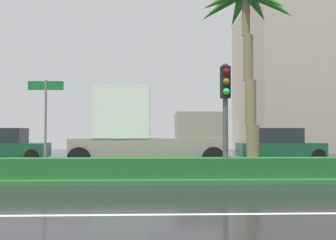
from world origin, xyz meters
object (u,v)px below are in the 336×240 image
traffic_signal_median_right (225,99)px  box_truck_lead (145,131)px  palm_tree_centre_left (247,13)px  car_in_traffic_second (3,146)px  street_name_sign (46,114)px  car_in_traffic_third (279,145)px

traffic_signal_median_right → box_truck_lead: bearing=114.8°
palm_tree_centre_left → car_in_traffic_second: (-10.92, 6.70, -4.91)m
car_in_traffic_second → box_truck_lead: size_ratio=0.67×
traffic_signal_median_right → street_name_sign: (-5.51, 0.61, -0.43)m
car_in_traffic_second → car_in_traffic_third: bearing=-0.5°
palm_tree_centre_left → box_truck_lead: size_ratio=1.09×
traffic_signal_median_right → street_name_sign: size_ratio=1.14×
street_name_sign → car_in_traffic_second: 9.27m
palm_tree_centre_left → traffic_signal_median_right: bearing=-119.2°
traffic_signal_median_right → car_in_traffic_third: (4.34, 8.62, -1.68)m
palm_tree_centre_left → car_in_traffic_third: bearing=64.1°
traffic_signal_median_right → car_in_traffic_third: size_ratio=0.80×
box_truck_lead → car_in_traffic_third: size_ratio=1.49×
palm_tree_centre_left → street_name_sign: 7.72m
palm_tree_centre_left → traffic_signal_median_right: (-1.14, -2.04, -3.22)m
palm_tree_centre_left → car_in_traffic_third: palm_tree_centre_left is taller
street_name_sign → box_truck_lead: bearing=58.1°
palm_tree_centre_left → car_in_traffic_second: palm_tree_centre_left is taller
car_in_traffic_third → palm_tree_centre_left: bearing=-115.9°
street_name_sign → car_in_traffic_third: bearing=39.1°
box_truck_lead → street_name_sign: bearing=-121.9°
palm_tree_centre_left → traffic_signal_median_right: 3.98m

